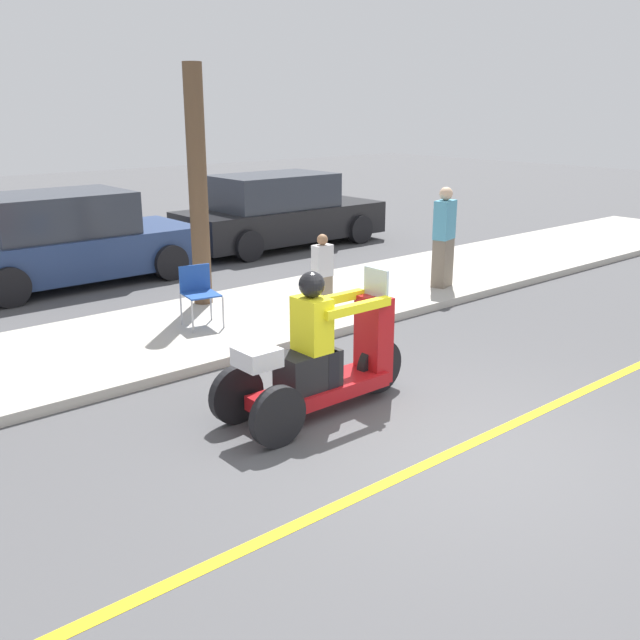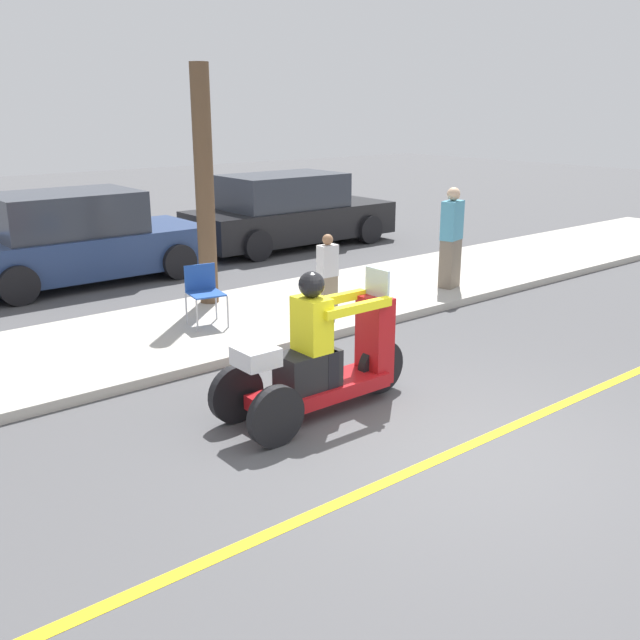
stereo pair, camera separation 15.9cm
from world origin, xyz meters
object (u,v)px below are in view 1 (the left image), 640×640
Objects in this scene: spectator_near_curb at (322,276)px; spectator_by_tree at (444,239)px; parked_car_lot_center at (279,213)px; tree_trunk at (198,188)px; parked_car_lot_left at (67,241)px; folding_chair_set_back at (198,289)px; motorcycle_trike at (321,363)px.

spectator_near_curb is 2.64m from spectator_by_tree.
parked_car_lot_center is (3.07, 5.09, 0.06)m from spectator_near_curb.
parked_car_lot_center is 5.41m from tree_trunk.
parked_car_lot_center is at bearing 40.05° from tree_trunk.
spectator_by_tree reaches higher than parked_car_lot_left.
folding_chair_set_back is 6.40m from parked_car_lot_center.
spectator_by_tree is 0.38× the size of parked_car_lot_left.
parked_car_lot_center is at bearing 42.93° from folding_chair_set_back.
spectator_by_tree is 4.31m from folding_chair_set_back.
tree_trunk is (1.09, 4.08, 1.34)m from motorcycle_trike.
folding_chair_set_back is 4.02m from parked_car_lot_left.
folding_chair_set_back is at bearing 81.86° from motorcycle_trike.
folding_chair_set_back is at bearing -123.69° from tree_trunk.
tree_trunk is at bearing 120.05° from spectator_near_curb.
folding_chair_set_back is (-4.24, 0.74, -0.29)m from spectator_by_tree.
spectator_by_tree is 4.10m from tree_trunk.
motorcycle_trike is 3.16m from spectator_near_curb.
motorcycle_trike is at bearing -91.68° from parked_car_lot_left.
spectator_near_curb is 0.34× the size of tree_trunk.
tree_trunk is (-3.60, 1.70, 0.96)m from spectator_by_tree.
tree_trunk is (-0.98, 1.69, 1.19)m from spectator_near_curb.
motorcycle_trike is at bearing -98.14° from folding_chair_set_back.
spectator_by_tree reaches higher than spectator_near_curb.
motorcycle_trike is 0.47× the size of parked_car_lot_center.
spectator_by_tree is at bearing -95.00° from parked_car_lot_center.
folding_chair_set_back is 0.23× the size of tree_trunk.
spectator_by_tree is 2.02× the size of folding_chair_set_back.
spectator_near_curb is 1.44× the size of folding_chair_set_back.
spectator_near_curb is 0.25× the size of parked_car_lot_center.
parked_car_lot_left reaches higher than motorcycle_trike.
motorcycle_trike is 1.90× the size of spectator_near_curb.
parked_car_lot_center reaches higher than folding_chair_set_back.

